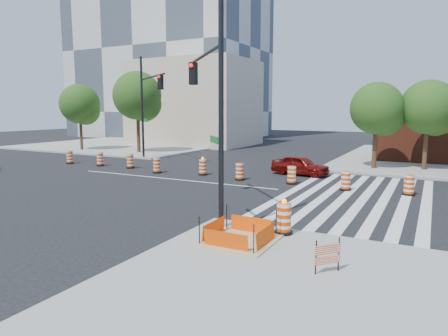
# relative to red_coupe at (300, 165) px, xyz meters

# --- Properties ---
(ground) EXTENTS (120.00, 120.00, 0.00)m
(ground) POSITION_rel_red_coupe_xyz_m (-6.58, -5.23, -0.64)
(ground) COLOR black
(ground) RESTS_ON ground
(sidewalk_nw) EXTENTS (22.00, 22.00, 0.15)m
(sidewalk_nw) POSITION_rel_red_coupe_xyz_m (-24.58, 12.77, -0.57)
(sidewalk_nw) COLOR gray
(sidewalk_nw) RESTS_ON ground
(crosswalk_east) EXTENTS (6.75, 13.50, 0.01)m
(crosswalk_east) POSITION_rel_red_coupe_xyz_m (4.37, -5.23, -0.64)
(crosswalk_east) COLOR silver
(crosswalk_east) RESTS_ON ground
(lane_centerline) EXTENTS (14.00, 0.12, 0.01)m
(lane_centerline) POSITION_rel_red_coupe_xyz_m (-6.58, -5.23, -0.64)
(lane_centerline) COLOR silver
(lane_centerline) RESTS_ON ground
(excavation_pit) EXTENTS (2.20, 2.20, 0.90)m
(excavation_pit) POSITION_rel_red_coupe_xyz_m (2.42, -14.23, -0.42)
(excavation_pit) COLOR tan
(excavation_pit) RESTS_ON ground
(beige_midrise) EXTENTS (14.00, 10.00, 10.00)m
(beige_midrise) POSITION_rel_red_coupe_xyz_m (-18.58, 16.77, 4.36)
(beige_midrise) COLOR #C4B096
(beige_midrise) RESTS_ON ground
(red_coupe) EXTENTS (3.94, 1.99, 1.29)m
(red_coupe) POSITION_rel_red_coupe_xyz_m (0.00, 0.00, 0.00)
(red_coupe) COLOR #600A08
(red_coupe) RESTS_ON ground
(signal_pole_se) EXTENTS (4.20, 4.55, 8.01)m
(signal_pole_se) POSITION_rel_red_coupe_xyz_m (0.08, -11.93, 4.27)
(signal_pole_se) COLOR black
(signal_pole_se) RESTS_ON ground
(signal_pole_nw) EXTENTS (5.29, 3.92, 8.52)m
(signal_pole_nw) POSITION_rel_red_coupe_xyz_m (-13.29, 1.12, 4.57)
(signal_pole_nw) COLOR black
(signal_pole_nw) RESTS_ON ground
(pit_drum) EXTENTS (0.60, 0.60, 1.19)m
(pit_drum) POSITION_rel_red_coupe_xyz_m (3.41, -12.87, -0.00)
(pit_drum) COLOR black
(pit_drum) RESTS_ON ground
(barricade) EXTENTS (0.53, 0.58, 0.88)m
(barricade) POSITION_rel_red_coupe_xyz_m (5.46, -15.40, -0.01)
(barricade) COLOR #E13F04
(barricade) RESTS_ON ground
(tree_north_a) EXTENTS (4.00, 4.00, 6.81)m
(tree_north_a) POSITION_rel_red_coupe_xyz_m (-24.53, 4.37, 3.93)
(tree_north_a) COLOR #382314
(tree_north_a) RESTS_ON ground
(tree_north_b) EXTENTS (4.64, 4.64, 7.88)m
(tree_north_b) POSITION_rel_red_coupe_xyz_m (-17.80, 5.33, 4.65)
(tree_north_b) COLOR #382314
(tree_north_b) RESTS_ON ground
(tree_north_c) EXTENTS (3.63, 3.61, 6.13)m
(tree_north_c) POSITION_rel_red_coupe_xyz_m (4.00, 4.57, 3.47)
(tree_north_c) COLOR #382314
(tree_north_c) RESTS_ON ground
(tree_north_d) EXTENTS (3.67, 3.67, 6.25)m
(tree_north_d) POSITION_rel_red_coupe_xyz_m (7.16, 5.49, 3.55)
(tree_north_d) COLOR #382314
(tree_north_d) RESTS_ON ground
(median_drum_0) EXTENTS (0.60, 0.60, 1.02)m
(median_drum_0) POSITION_rel_red_coupe_xyz_m (-17.76, -3.16, -0.16)
(median_drum_0) COLOR black
(median_drum_0) RESTS_ON ground
(median_drum_1) EXTENTS (0.60, 0.60, 1.02)m
(median_drum_1) POSITION_rel_red_coupe_xyz_m (-14.71, -2.97, -0.16)
(median_drum_1) COLOR black
(median_drum_1) RESTS_ON ground
(median_drum_2) EXTENTS (0.60, 0.60, 1.02)m
(median_drum_2) POSITION_rel_red_coupe_xyz_m (-11.86, -2.85, -0.16)
(median_drum_2) COLOR black
(median_drum_2) RESTS_ON ground
(median_drum_3) EXTENTS (0.60, 0.60, 1.02)m
(median_drum_3) POSITION_rel_red_coupe_xyz_m (-8.78, -3.74, -0.16)
(median_drum_3) COLOR black
(median_drum_3) RESTS_ON ground
(median_drum_4) EXTENTS (0.60, 0.60, 1.18)m
(median_drum_4) POSITION_rel_red_coupe_xyz_m (-5.61, -3.01, -0.15)
(median_drum_4) COLOR black
(median_drum_4) RESTS_ON ground
(median_drum_5) EXTENTS (0.60, 0.60, 1.02)m
(median_drum_5) POSITION_rel_red_coupe_xyz_m (-2.66, -3.58, -0.16)
(median_drum_5) COLOR black
(median_drum_5) RESTS_ON ground
(median_drum_6) EXTENTS (0.60, 0.60, 1.02)m
(median_drum_6) POSITION_rel_red_coupe_xyz_m (0.54, -3.36, -0.16)
(median_drum_6) COLOR black
(median_drum_6) RESTS_ON ground
(median_drum_7) EXTENTS (0.60, 0.60, 1.02)m
(median_drum_7) POSITION_rel_red_coupe_xyz_m (3.65, -3.79, -0.16)
(median_drum_7) COLOR black
(median_drum_7) RESTS_ON ground
(median_drum_8) EXTENTS (0.60, 0.60, 1.02)m
(median_drum_8) POSITION_rel_red_coupe_xyz_m (6.67, -3.57, -0.16)
(median_drum_8) COLOR black
(median_drum_8) RESTS_ON ground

